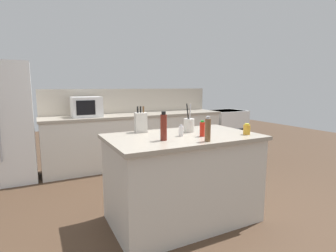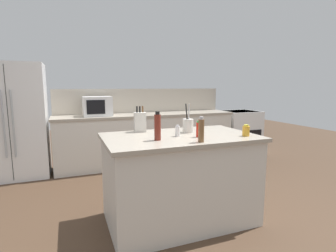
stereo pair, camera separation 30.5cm
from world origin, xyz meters
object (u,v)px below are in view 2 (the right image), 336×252
Objects in this scene: vinegar_bottle at (158,127)px; honey_jar at (246,131)px; knife_block at (140,122)px; pepper_grinder at (201,130)px; utensil_crock at (188,125)px; microwave at (97,106)px; refrigerator at (13,121)px; salt_shaker at (178,131)px; range_oven at (240,132)px; hot_sauce_bottle at (199,129)px.

vinegar_bottle is 2.33× the size of honey_jar.
knife_block reaches higher than pepper_grinder.
utensil_crock reaches higher than pepper_grinder.
knife_block is at bearing -81.61° from microwave.
honey_jar is at bearing -41.47° from utensil_crock.
refrigerator is 7.65× the size of pepper_grinder.
knife_block is at bearing 145.87° from honey_jar.
pepper_grinder is at bearing -53.46° from refrigerator.
vinegar_bottle is 2.36× the size of salt_shaker.
microwave reaches higher than vinegar_bottle.
salt_shaker is (0.29, -0.40, -0.06)m from knife_block.
refrigerator is at bearing 126.54° from pepper_grinder.
refrigerator is at bearing 134.95° from honey_jar.
microwave is 2.65m from pepper_grinder.
vinegar_bottle is at bearing -56.25° from refrigerator.
knife_block is 1.05× the size of vinegar_bottle.
refrigerator is 2.89m from vinegar_bottle.
range_oven is 3.53m from pepper_grinder.
vinegar_bottle is at bearing -156.26° from salt_shaker.
hot_sauce_bottle is at bearing -92.92° from utensil_crock.
microwave is 2.36m from vinegar_bottle.
vinegar_bottle is at bearing 179.91° from hot_sauce_bottle.
hot_sauce_bottle reaches higher than honey_jar.
range_oven is at bearing 46.25° from hot_sauce_bottle.
refrigerator is 2.94m from salt_shaker.
range_oven is at bearing 41.87° from knife_block.
knife_block is 2.48× the size of salt_shaker.
honey_jar is (0.95, -0.65, -0.06)m from knife_block.
refrigerator reaches higher than range_oven.
refrigerator is at bearing 129.09° from salt_shaker.
knife_block is (1.57, -1.88, 0.15)m from refrigerator.
refrigerator is at bearing 137.78° from knife_block.
range_oven is at bearing -0.00° from microwave.
range_oven is at bearing -0.69° from refrigerator.
knife_block is 0.70m from hot_sauce_bottle.
refrigerator reaches higher than vinegar_bottle.
refrigerator is 3.27m from pepper_grinder.
range_oven is 7.86× the size of salt_shaker.
honey_jar is at bearing -125.48° from range_oven.
vinegar_bottle is (1.60, -2.40, 0.17)m from refrigerator.
hot_sauce_bottle is 0.44m from vinegar_bottle.
utensil_crock is 1.35× the size of pepper_grinder.
knife_block is at bearing 154.33° from utensil_crock.
refrigerator is at bearing 177.73° from microwave.
pepper_grinder is 0.36m from salt_shaker.
range_oven is at bearing 54.52° from honey_jar.
refrigerator is at bearing 179.31° from range_oven.
range_oven is at bearing 41.13° from vinegar_bottle.
utensil_crock is at bearing 138.53° from honey_jar.
knife_block is at bearing 116.84° from pepper_grinder.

